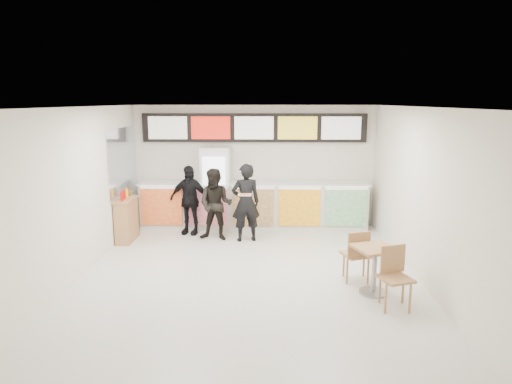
{
  "coord_description": "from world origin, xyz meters",
  "views": [
    {
      "loc": [
        0.34,
        -7.85,
        3.1
      ],
      "look_at": [
        0.1,
        1.2,
        1.29
      ],
      "focal_mm": 32.0,
      "sensor_mm": 36.0,
      "label": 1
    }
  ],
  "objects_px": {
    "drinks_fridge": "(216,188)",
    "customer_mid": "(189,200)",
    "customer_main": "(246,203)",
    "service_counter": "(254,205)",
    "customer_left": "(216,205)",
    "cafe_table": "(375,261)",
    "condiment_ledge": "(127,219)"
  },
  "relations": [
    {
      "from": "customer_mid",
      "to": "cafe_table",
      "type": "xyz_separation_m",
      "value": [
        3.58,
        -3.34,
        -0.27
      ]
    },
    {
      "from": "drinks_fridge",
      "to": "customer_mid",
      "type": "xyz_separation_m",
      "value": [
        -0.57,
        -0.56,
        -0.18
      ]
    },
    {
      "from": "drinks_fridge",
      "to": "customer_main",
      "type": "relative_size",
      "value": 1.14
    },
    {
      "from": "condiment_ledge",
      "to": "service_counter",
      "type": "bearing_deg",
      "value": 21.9
    },
    {
      "from": "service_counter",
      "to": "drinks_fridge",
      "type": "relative_size",
      "value": 2.78
    },
    {
      "from": "drinks_fridge",
      "to": "cafe_table",
      "type": "height_order",
      "value": "drinks_fridge"
    },
    {
      "from": "customer_left",
      "to": "condiment_ledge",
      "type": "relative_size",
      "value": 1.41
    },
    {
      "from": "drinks_fridge",
      "to": "condiment_ledge",
      "type": "bearing_deg",
      "value": -148.61
    },
    {
      "from": "drinks_fridge",
      "to": "condiment_ledge",
      "type": "xyz_separation_m",
      "value": [
        -1.89,
        -1.15,
        -0.51
      ]
    },
    {
      "from": "service_counter",
      "to": "customer_mid",
      "type": "bearing_deg",
      "value": -160.14
    },
    {
      "from": "drinks_fridge",
      "to": "cafe_table",
      "type": "relative_size",
      "value": 1.21
    },
    {
      "from": "customer_left",
      "to": "condiment_ledge",
      "type": "bearing_deg",
      "value": -166.02
    },
    {
      "from": "customer_mid",
      "to": "condiment_ledge",
      "type": "xyz_separation_m",
      "value": [
        -1.32,
        -0.59,
        -0.32
      ]
    },
    {
      "from": "customer_main",
      "to": "customer_left",
      "type": "xyz_separation_m",
      "value": [
        -0.68,
        0.06,
        -0.07
      ]
    },
    {
      "from": "customer_main",
      "to": "customer_mid",
      "type": "bearing_deg",
      "value": -35.55
    },
    {
      "from": "drinks_fridge",
      "to": "customer_mid",
      "type": "bearing_deg",
      "value": -135.41
    },
    {
      "from": "customer_main",
      "to": "condiment_ledge",
      "type": "distance_m",
      "value": 2.7
    },
    {
      "from": "cafe_table",
      "to": "drinks_fridge",
      "type": "bearing_deg",
      "value": 108.49
    },
    {
      "from": "cafe_table",
      "to": "service_counter",
      "type": "bearing_deg",
      "value": 98.95
    },
    {
      "from": "service_counter",
      "to": "customer_left",
      "type": "height_order",
      "value": "customer_left"
    },
    {
      "from": "service_counter",
      "to": "cafe_table",
      "type": "height_order",
      "value": "service_counter"
    },
    {
      "from": "service_counter",
      "to": "condiment_ledge",
      "type": "relative_size",
      "value": 4.83
    },
    {
      "from": "service_counter",
      "to": "drinks_fridge",
      "type": "distance_m",
      "value": 1.03
    },
    {
      "from": "service_counter",
      "to": "condiment_ledge",
      "type": "bearing_deg",
      "value": -158.1
    },
    {
      "from": "service_counter",
      "to": "customer_mid",
      "type": "distance_m",
      "value": 1.62
    },
    {
      "from": "customer_left",
      "to": "cafe_table",
      "type": "distance_m",
      "value": 4.1
    },
    {
      "from": "customer_main",
      "to": "condiment_ledge",
      "type": "bearing_deg",
      "value": -12.95
    },
    {
      "from": "service_counter",
      "to": "customer_main",
      "type": "bearing_deg",
      "value": -97.74
    },
    {
      "from": "cafe_table",
      "to": "customer_left",
      "type": "bearing_deg",
      "value": 116.04
    },
    {
      "from": "customer_left",
      "to": "drinks_fridge",
      "type": "bearing_deg",
      "value": 106.53
    },
    {
      "from": "customer_left",
      "to": "condiment_ledge",
      "type": "xyz_separation_m",
      "value": [
        -2.0,
        -0.13,
        -0.32
      ]
    },
    {
      "from": "customer_left",
      "to": "cafe_table",
      "type": "height_order",
      "value": "customer_left"
    }
  ]
}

